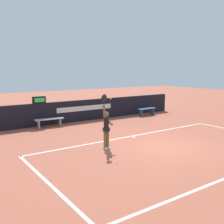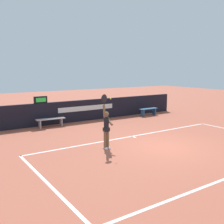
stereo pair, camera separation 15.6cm
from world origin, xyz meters
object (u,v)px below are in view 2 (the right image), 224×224
Objects in this scene: speed_display at (41,100)px; courtside_bench_near at (51,120)px; tennis_player at (106,127)px; courtside_bench_far at (149,110)px; tennis_ball at (111,99)px.

speed_display is 1.34m from courtside_bench_near.
speed_display is 5.99m from tennis_player.
courtside_bench_far is at bearing -2.68° from courtside_bench_near.
courtside_bench_near is 7.16m from courtside_bench_far.
tennis_player is 1.22m from tennis_ball.
tennis_ball is 5.88m from courtside_bench_near.
tennis_player reaches higher than courtside_bench_far.
speed_display is 0.45× the size of courtside_bench_near.
speed_display is at bearing 173.08° from courtside_bench_far.
tennis_ball is (0.77, -6.18, 0.59)m from speed_display.
courtside_bench_far is (7.50, -0.91, -1.15)m from speed_display.
tennis_ball is at bearing -82.90° from speed_display.
speed_display is 0.52× the size of courtside_bench_far.
tennis_ball is 8.72m from courtside_bench_far.
courtside_bench_near is 1.14× the size of courtside_bench_far.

